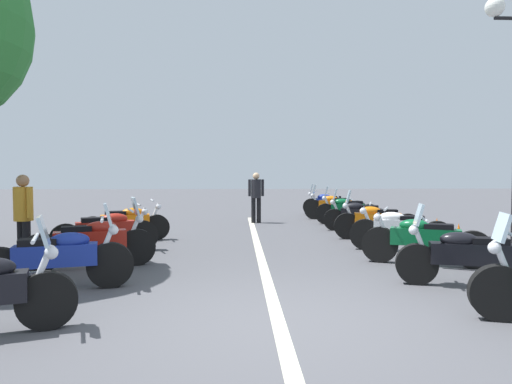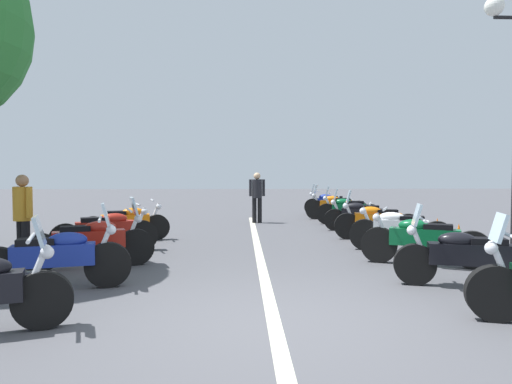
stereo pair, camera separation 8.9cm
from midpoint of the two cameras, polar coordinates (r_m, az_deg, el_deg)
ground_plane at (r=5.13m, az=2.36°, el=-16.22°), size 80.00×80.00×0.00m
lane_centre_stripe at (r=8.69m, az=0.36°, el=-8.41°), size 15.59×0.16×0.01m
motorcycle_left_row_1 at (r=6.88m, az=-24.02°, el=-7.57°), size 0.81×2.03×1.21m
motorcycle_left_row_2 at (r=8.25m, az=-20.24°, el=-5.87°), size 0.97×2.10×1.21m
motorcycle_left_row_3 at (r=9.72m, az=-18.61°, el=-4.67°), size 1.02×2.02×1.00m
motorcycle_left_row_4 at (r=11.25m, az=-16.30°, el=-3.71°), size 0.83×2.05×0.99m
motorcycle_right_row_1 at (r=7.18m, az=25.04°, el=-7.29°), size 0.87×2.07×1.19m
motorcycle_right_row_2 at (r=8.54m, az=20.16°, el=-5.64°), size 1.05×2.07×1.00m
motorcycle_right_row_3 at (r=9.88m, az=17.46°, el=-4.51°), size 0.93×2.03×1.01m
motorcycle_right_row_4 at (r=11.40m, az=14.73°, el=-3.51°), size 0.77×2.09×1.21m
motorcycle_right_row_5 at (r=12.99m, az=12.79°, el=-2.81°), size 0.80×2.08×1.20m
motorcycle_right_row_6 at (r=14.51m, az=11.20°, el=-2.20°), size 0.79×2.00×1.22m
motorcycle_right_row_7 at (r=15.92m, az=9.73°, el=-1.74°), size 0.89×2.12×1.23m
motorcycle_right_row_8 at (r=17.56m, az=8.95°, el=-1.39°), size 0.79×1.98×1.21m
traffic_cone_0 at (r=11.11m, az=21.64°, el=-4.69°), size 0.36×0.36×0.61m
traffic_cone_1 at (r=10.11m, az=23.98°, el=-5.42°), size 0.36×0.36×0.61m
bystander_0 at (r=8.95m, az=-27.56°, el=-2.33°), size 0.37×0.43×1.61m
bystander_1 at (r=14.68m, az=-0.16°, el=-0.20°), size 0.32×0.52×1.64m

